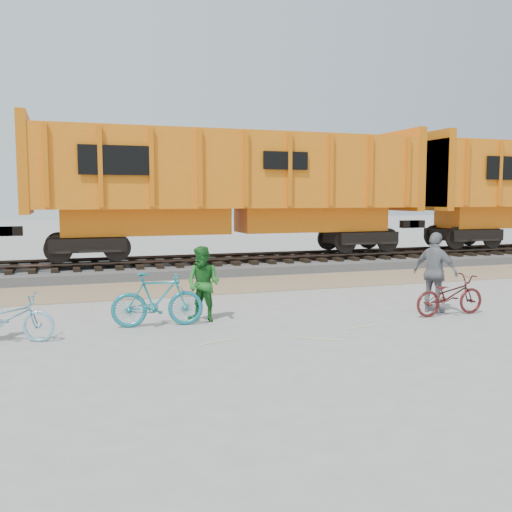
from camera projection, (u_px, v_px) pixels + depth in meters
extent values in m
plane|color=#9E9E99|center=(257.00, 328.00, 11.42)|extent=(120.00, 120.00, 0.00)
cube|color=#9A7E60|center=(196.00, 287.00, 16.59)|extent=(120.00, 3.00, 0.02)
cube|color=slate|center=(173.00, 268.00, 19.88)|extent=(120.00, 4.00, 0.30)
cube|color=black|center=(173.00, 262.00, 19.85)|extent=(0.22, 2.60, 0.12)
cube|color=black|center=(341.00, 256.00, 21.94)|extent=(0.22, 2.60, 0.12)
cylinder|color=#382821|center=(177.00, 261.00, 19.16)|extent=(120.00, 0.12, 0.12)
cylinder|color=#382821|center=(170.00, 257.00, 20.52)|extent=(120.00, 0.12, 0.12)
cube|color=black|center=(233.00, 244.00, 20.49)|extent=(11.20, 2.20, 0.80)
cube|color=orange|center=(233.00, 220.00, 20.40)|extent=(11.76, 1.65, 0.90)
cube|color=orange|center=(233.00, 171.00, 20.22)|extent=(14.00, 3.00, 2.60)
cube|color=#D1650D|center=(25.00, 165.00, 18.02)|extent=(0.30, 3.06, 3.10)
cube|color=#D1650D|center=(400.00, 171.00, 22.41)|extent=(0.30, 3.06, 3.10)
cube|color=black|center=(115.00, 160.00, 17.37)|extent=(2.20, 0.04, 0.90)
cube|color=#D1650D|center=(428.00, 171.00, 22.82)|extent=(0.30, 3.06, 3.10)
cube|color=black|center=(510.00, 168.00, 22.18)|extent=(2.20, 0.04, 0.90)
imported|color=#81C0DB|center=(7.00, 318.00, 10.27)|extent=(1.79, 1.02, 0.89)
imported|color=#187887|center=(157.00, 299.00, 11.50)|extent=(1.89, 0.72, 1.11)
imported|color=#521718|center=(450.00, 295.00, 12.60)|extent=(1.73, 0.63, 0.90)
imported|color=#1F6822|center=(203.00, 284.00, 11.99)|extent=(0.97, 0.97, 1.59)
imported|color=slate|center=(435.00, 272.00, 12.90)|extent=(0.85, 1.16, 1.83)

